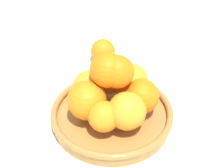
{
  "coord_description": "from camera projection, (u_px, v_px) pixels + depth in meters",
  "views": [
    {
      "loc": [
        -0.19,
        -0.47,
        0.5
      ],
      "look_at": [
        0.0,
        0.0,
        0.1
      ],
      "focal_mm": 50.0,
      "sensor_mm": 36.0,
      "label": 1
    }
  ],
  "objects": [
    {
      "name": "ground_plane",
      "position": [
        112.0,
        120.0,
        0.71
      ],
      "size": [
        4.0,
        4.0,
        0.0
      ],
      "primitive_type": "plane",
      "color": "silver"
    },
    {
      "name": "fruit_bowl",
      "position": [
        112.0,
        114.0,
        0.7
      ],
      "size": [
        0.27,
        0.27,
        0.03
      ],
      "color": "#A57238",
      "rests_on": "ground_plane"
    },
    {
      "name": "orange_pile",
      "position": [
        113.0,
        90.0,
        0.66
      ],
      "size": [
        0.19,
        0.19,
        0.14
      ],
      "color": "orange",
      "rests_on": "fruit_bowl"
    },
    {
      "name": "stray_orange",
      "position": [
        103.0,
        51.0,
        0.88
      ],
      "size": [
        0.07,
        0.07,
        0.07
      ],
      "primitive_type": "sphere",
      "color": "orange",
      "rests_on": "ground_plane"
    }
  ]
}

